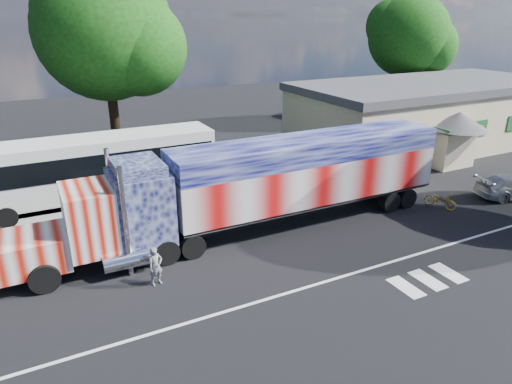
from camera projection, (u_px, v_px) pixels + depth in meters
name	position (u px, v px, depth m)	size (l,w,h in m)	color
ground	(285.00, 251.00, 21.13)	(100.00, 100.00, 0.00)	black
lane_markings	(368.00, 281.00, 18.71)	(30.00, 2.67, 0.01)	silver
semi_truck	(261.00, 184.00, 22.42)	(22.44, 3.54, 4.78)	black
coach_bus	(99.00, 169.00, 26.02)	(13.22, 3.08, 3.85)	silver
hall_building	(428.00, 114.00, 37.61)	(22.40, 12.80, 5.20)	beige
woman	(156.00, 266.00, 18.24)	(0.60, 0.40, 1.65)	slate
bicycle	(440.00, 200.00, 25.71)	(0.63, 1.82, 0.95)	gold
tree_n_mid	(107.00, 32.00, 31.29)	(9.94, 9.47, 13.93)	black
tree_far_ne	(410.00, 37.00, 44.66)	(8.26, 7.86, 12.22)	black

